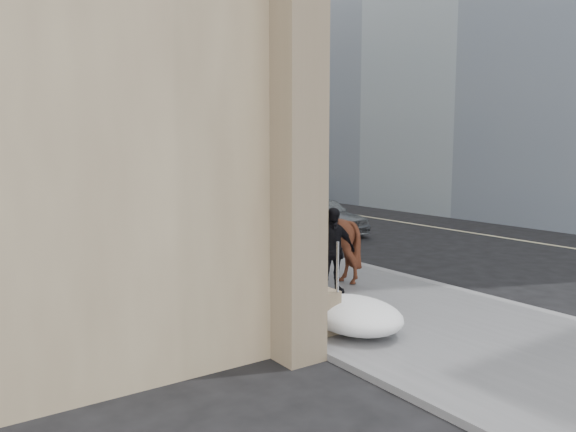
% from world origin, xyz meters
% --- Properties ---
extents(ground, '(140.00, 140.00, 0.00)m').
position_xyz_m(ground, '(0.00, 0.00, 0.00)').
color(ground, black).
rests_on(ground, ground).
extents(sidewalk, '(5.00, 80.00, 0.12)m').
position_xyz_m(sidewalk, '(0.00, 10.00, 0.06)').
color(sidewalk, '#57575A').
rests_on(sidewalk, ground).
extents(curb, '(0.24, 80.00, 0.12)m').
position_xyz_m(curb, '(2.62, 10.00, 0.06)').
color(curb, slate).
rests_on(curb, ground).
extents(lane_line, '(0.15, 70.00, 0.01)m').
position_xyz_m(lane_line, '(10.50, 10.00, 0.01)').
color(lane_line, '#BFB78C').
rests_on(lane_line, ground).
extents(far_podium, '(2.00, 80.00, 4.00)m').
position_xyz_m(far_podium, '(15.50, 10.00, 2.00)').
color(far_podium, '#7A694F').
rests_on(far_podium, ground).
extents(bg_building_mid, '(30.00, 12.00, 28.00)m').
position_xyz_m(bg_building_mid, '(4.00, 60.00, 14.00)').
color(bg_building_mid, slate).
rests_on(bg_building_mid, ground).
extents(streetlight_mid, '(1.71, 0.24, 8.00)m').
position_xyz_m(streetlight_mid, '(2.74, 14.00, 4.58)').
color(streetlight_mid, '#2D2D30').
rests_on(streetlight_mid, ground).
extents(streetlight_far, '(1.71, 0.24, 8.00)m').
position_xyz_m(streetlight_far, '(2.74, 34.00, 4.58)').
color(streetlight_far, '#2D2D30').
rests_on(streetlight_far, ground).
extents(traffic_signal, '(4.10, 0.22, 6.00)m').
position_xyz_m(traffic_signal, '(2.07, 22.00, 4.00)').
color(traffic_signal, '#2D2D30').
rests_on(traffic_signal, ground).
extents(snow_bank, '(1.70, 18.10, 0.76)m').
position_xyz_m(snow_bank, '(-1.42, 8.11, 0.47)').
color(snow_bank, white).
rests_on(snow_bank, sidewalk).
extents(mounted_horse_left, '(1.39, 2.27, 2.56)m').
position_xyz_m(mounted_horse_left, '(-1.34, 2.64, 1.10)').
color(mounted_horse_left, '#553A19').
rests_on(mounted_horse_left, sidewalk).
extents(mounted_horse_right, '(1.90, 2.08, 2.70)m').
position_xyz_m(mounted_horse_right, '(0.33, 1.52, 1.26)').
color(mounted_horse_right, '#401E12').
rests_on(mounted_horse_right, sidewalk).
extents(pedestrian, '(1.22, 0.69, 1.96)m').
position_xyz_m(pedestrian, '(-0.10, 0.25, 1.10)').
color(pedestrian, black).
rests_on(pedestrian, sidewalk).
extents(car_silver, '(1.82, 4.32, 1.46)m').
position_xyz_m(car_silver, '(5.55, 7.83, 0.73)').
color(car_silver, '#969A9D').
rests_on(car_silver, ground).
extents(car_grey, '(1.71, 4.20, 1.22)m').
position_xyz_m(car_grey, '(12.10, 20.68, 0.61)').
color(car_grey, '#56595D').
rests_on(car_grey, ground).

